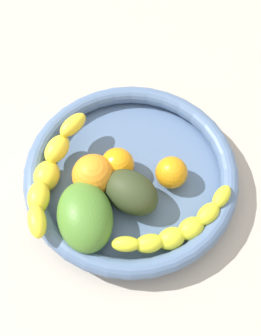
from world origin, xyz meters
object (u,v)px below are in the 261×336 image
Objects in this scene: orange_mid_right at (93,175)px; avocado_dark at (129,192)px; banana_draped_left at (179,229)px; orange_mid_left at (117,164)px; fruit_bowl at (130,175)px; mango_green at (84,216)px; orange_front at (171,173)px; banana_draped_right at (49,173)px.

orange_mid_right is 6.24cm from avocado_dark.
banana_draped_left is 3.47× the size of orange_mid_left.
mango_green is at bearing -38.80° from fruit_bowl.
orange_front is 0.77× the size of orange_mid_right.
orange_mid_left reaches higher than banana_draped_left.
orange_mid_right is 6.96cm from mango_green.
mango_green is (-1.49, -13.89, 1.02)cm from banana_draped_left.
avocado_dark is at bearing 20.57° from orange_mid_left.
avocado_dark reaches higher than banana_draped_left.
banana_draped_left is at bearing 52.87° from avocado_dark.
mango_green is at bearing -96.11° from banana_draped_left.
orange_mid_right is at bearing -75.48° from fruit_bowl.
orange_front is at bearing 84.96° from fruit_bowl.
banana_draped_right reaches higher than banana_draped_left.
orange_mid_right reaches higher than avocado_dark.
banana_draped_right is 4.13× the size of orange_mid_left.
banana_draped_right is 12.79cm from avocado_dark.
orange_front is at bearing 119.35° from avocado_dark.
orange_mid_right is at bearing -57.64° from orange_mid_left.
orange_mid_right is at bearing 86.90° from banana_draped_right.
banana_draped_right and avocado_dark have the same top height.
mango_green reaches higher than fruit_bowl.
banana_draped_left is 3.64× the size of orange_front.
mango_green reaches higher than orange_mid_left.
mango_green is at bearing -59.15° from orange_front.
avocado_dark is 7.69cm from mango_green.
orange_mid_right is 0.60× the size of mango_green.
avocado_dark is (5.11, 1.92, 0.44)cm from orange_mid_left.
orange_front is 0.95× the size of orange_mid_left.
mango_green is at bearing 39.06° from banana_draped_right.
banana_draped_right is 9.36cm from mango_green.
orange_mid_left is (-10.70, -9.31, 0.26)cm from banana_draped_left.
avocado_dark is at bearing -3.56° from fruit_bowl.
orange_mid_left is (-0.81, -2.18, 2.24)cm from fruit_bowl.
fruit_bowl is at bearing 141.20° from mango_green.
fruit_bowl is at bearing -144.24° from banana_draped_left.
avocado_dark reaches higher than orange_mid_left.
orange_front is at bearing 80.92° from orange_mid_left.
banana_draped_right reaches higher than fruit_bowl.
mango_green reaches higher than avocado_dark.
orange_mid_right reaches higher than orange_mid_left.
banana_draped_left is 21.66cm from banana_draped_right.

